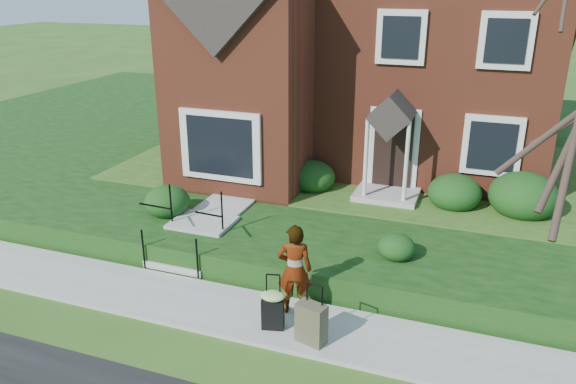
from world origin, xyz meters
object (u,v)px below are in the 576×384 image
at_px(woman, 295,270).
at_px(suitcase_black, 273,308).
at_px(suitcase_olive, 311,323).
at_px(front_steps, 193,237).

bearing_deg(woman, suitcase_black, 58.52).
relative_size(woman, suitcase_black, 1.68).
distance_m(suitcase_black, suitcase_olive, 0.78).
xyz_separation_m(front_steps, woman, (2.96, -1.49, 0.49)).
xyz_separation_m(suitcase_black, suitcase_olive, (0.77, -0.16, -0.04)).
relative_size(woman, suitcase_olive, 1.61).
bearing_deg(suitcase_black, woman, 59.79).
height_order(front_steps, suitcase_olive, front_steps).
relative_size(front_steps, woman, 1.14).
distance_m(woman, suitcase_olive, 1.11).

